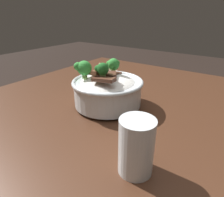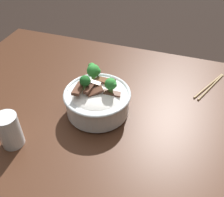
% 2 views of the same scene
% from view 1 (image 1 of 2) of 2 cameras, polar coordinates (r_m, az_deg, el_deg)
% --- Properties ---
extents(dining_table, '(1.22, 0.88, 0.77)m').
position_cam_1_polar(dining_table, '(0.69, -5.15, -9.43)').
color(dining_table, '#472819').
rests_on(dining_table, ground).
extents(rice_bowl, '(0.23, 0.23, 0.15)m').
position_cam_1_polar(rice_bowl, '(0.62, -1.43, 3.03)').
color(rice_bowl, silver).
rests_on(rice_bowl, dining_table).
extents(drinking_glass, '(0.07, 0.07, 0.12)m').
position_cam_1_polar(drinking_glass, '(0.38, 7.12, -14.79)').
color(drinking_glass, white).
rests_on(drinking_glass, dining_table).
extents(chopsticks_pair, '(0.11, 0.20, 0.01)m').
position_cam_1_polar(chopsticks_pair, '(1.08, -1.26, 9.10)').
color(chopsticks_pair, tan).
rests_on(chopsticks_pair, dining_table).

